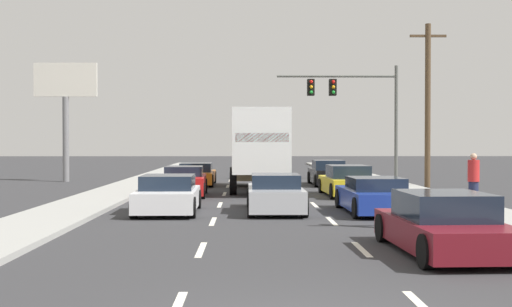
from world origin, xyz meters
TOP-DOWN VIEW (x-y plane):
  - ground_plane at (0.00, 25.00)m, footprint 140.00×140.00m
  - sidewalk_right at (6.44, 20.00)m, footprint 2.38×80.00m
  - sidewalk_left at (-6.44, 20.00)m, footprint 2.38×80.00m
  - lane_markings at (0.00, 23.93)m, footprint 3.54×57.00m
  - car_orange at (-3.35, 27.27)m, footprint 1.93×4.55m
  - car_red at (-3.35, 20.44)m, footprint 1.95×4.14m
  - car_white at (-3.25, 13.71)m, footprint 1.99×4.07m
  - box_truck at (-0.22, 23.20)m, footprint 2.73×8.96m
  - car_silver at (0.19, 14.02)m, footprint 1.84×4.48m
  - car_black at (3.51, 27.21)m, footprint 1.85×4.28m
  - car_yellow at (3.45, 20.27)m, footprint 1.98×4.45m
  - car_blue at (3.33, 13.63)m, footprint 2.00×4.44m
  - car_maroon at (3.28, 5.87)m, footprint 2.10×4.47m
  - traffic_signal_mast at (5.10, 31.40)m, footprint 7.07×0.69m
  - utility_pole_mid at (8.23, 25.47)m, footprint 1.80×0.28m
  - roadside_billboard at (-10.95, 30.41)m, footprint 3.54×0.36m
  - pedestrian_near_corner at (6.76, 14.35)m, footprint 0.38×0.38m

SIDE VIEW (x-z plane):
  - ground_plane at x=0.00m, z-range 0.00..0.00m
  - lane_markings at x=0.00m, z-range 0.00..0.01m
  - sidewalk_right at x=6.44m, z-range 0.00..0.14m
  - sidewalk_left at x=-6.44m, z-range 0.00..0.14m
  - car_orange at x=-3.35m, z-range -0.05..1.11m
  - car_blue at x=3.33m, z-range -0.04..1.11m
  - car_silver at x=0.19m, z-range -0.05..1.18m
  - car_white at x=-3.25m, z-range -0.04..1.17m
  - car_maroon at x=3.28m, z-range -0.06..1.20m
  - car_red at x=-3.35m, z-range -0.05..1.20m
  - car_yellow at x=3.45m, z-range -0.06..1.24m
  - car_black at x=3.51m, z-range -0.06..1.24m
  - pedestrian_near_corner at x=6.76m, z-range 0.14..1.90m
  - box_truck at x=-0.22m, z-range 0.26..3.92m
  - utility_pole_mid at x=8.23m, z-range 0.14..8.23m
  - roadside_billboard at x=-10.95m, z-range 1.34..8.05m
  - traffic_signal_mast at x=5.10m, z-range 1.54..8.24m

